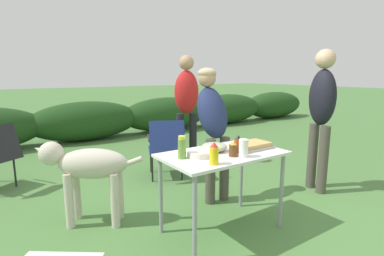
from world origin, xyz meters
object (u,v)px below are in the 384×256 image
at_px(mustard_bottle, 214,154).
at_px(standing_person_with_beanie, 213,119).
at_px(relish_jar, 182,147).
at_px(hot_sauce_bottle, 238,145).
at_px(standing_person_in_olive_jacket, 187,100).
at_px(dog, 87,168).
at_px(plate_stack, 199,154).
at_px(standing_person_in_gray_fleece, 322,107).
at_px(camp_chair_near_hedge, 166,146).
at_px(beer_bottle, 233,149).
at_px(paper_cup_stack, 243,148).
at_px(folding_table, 223,161).
at_px(food_tray, 252,145).
at_px(mixing_bowl, 214,147).

bearing_deg(mustard_bottle, standing_person_with_beanie, 52.78).
distance_m(relish_jar, hot_sauce_bottle, 0.51).
xyz_separation_m(relish_jar, standing_person_in_olive_jacket, (1.24, 1.84, 0.20)).
distance_m(relish_jar, dog, 1.01).
distance_m(plate_stack, relish_jar, 0.17).
distance_m(plate_stack, mustard_bottle, 0.25).
xyz_separation_m(standing_person_in_gray_fleece, camp_chair_near_hedge, (-1.35, 1.40, -0.57)).
distance_m(beer_bottle, mustard_bottle, 0.29).
xyz_separation_m(paper_cup_stack, mustard_bottle, (-0.34, -0.03, 0.01)).
xyz_separation_m(folding_table, mustard_bottle, (-0.28, -0.22, 0.16)).
height_order(hot_sauce_bottle, standing_person_in_gray_fleece, standing_person_in_gray_fleece).
bearing_deg(food_tray, relish_jar, 174.07).
distance_m(plate_stack, camp_chair_near_hedge, 1.59).
bearing_deg(dog, mixing_bowl, -94.81).
distance_m(dog, camp_chair_near_hedge, 1.40).
bearing_deg(hot_sauce_bottle, standing_person_in_gray_fleece, 6.99).
height_order(mixing_bowl, standing_person_in_gray_fleece, standing_person_in_gray_fleece).
bearing_deg(relish_jar, beer_bottle, -25.34).
bearing_deg(paper_cup_stack, mustard_bottle, -175.54).
bearing_deg(folding_table, standing_person_in_olive_jacket, 66.01).
bearing_deg(standing_person_with_beanie, food_tray, -90.00).
bearing_deg(camp_chair_near_hedge, plate_stack, -85.04).
distance_m(food_tray, standing_person_in_olive_jacket, 1.99).
bearing_deg(standing_person_with_beanie, hot_sauce_bottle, -108.64).
height_order(food_tray, standing_person_in_gray_fleece, standing_person_in_gray_fleece).
distance_m(standing_person_in_gray_fleece, camp_chair_near_hedge, 2.02).
bearing_deg(hot_sauce_bottle, mixing_bowl, 122.56).
bearing_deg(folding_table, beer_bottle, -90.32).
relative_size(hot_sauce_bottle, standing_person_in_olive_jacket, 0.10).
relative_size(mixing_bowl, relish_jar, 1.23).
relative_size(mixing_bowl, beer_bottle, 1.79).
bearing_deg(plate_stack, folding_table, -3.38).
distance_m(hot_sauce_bottle, camp_chair_near_hedge, 1.63).
bearing_deg(folding_table, dog, 139.86).
bearing_deg(mustard_bottle, standing_person_in_gray_fleece, 9.59).
bearing_deg(standing_person_with_beanie, standing_person_in_olive_jacket, 71.76).
bearing_deg(food_tray, dog, 147.28).
relative_size(folding_table, standing_person_in_gray_fleece, 0.64).
bearing_deg(dog, beer_bottle, -101.71).
bearing_deg(dog, folding_table, -97.42).
relative_size(hot_sauce_bottle, dog, 0.18).
bearing_deg(standing_person_in_olive_jacket, camp_chair_near_hedge, -125.32).
height_order(plate_stack, standing_person_with_beanie, standing_person_with_beanie).
bearing_deg(standing_person_in_gray_fleece, standing_person_in_olive_jacket, -139.00).
distance_m(mixing_bowl, beer_bottle, 0.23).
bearing_deg(food_tray, hot_sauce_bottle, -164.47).
height_order(mixing_bowl, mustard_bottle, mustard_bottle).
distance_m(mixing_bowl, hot_sauce_bottle, 0.22).
bearing_deg(folding_table, hot_sauce_bottle, -44.65).
height_order(standing_person_with_beanie, standing_person_in_olive_jacket, standing_person_in_olive_jacket).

